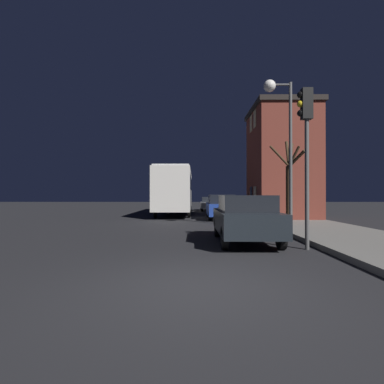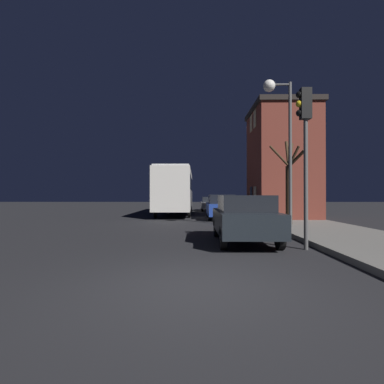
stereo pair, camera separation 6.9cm
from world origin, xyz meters
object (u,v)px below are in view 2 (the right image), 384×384
(car_far_lane, at_px, (210,204))
(streetlamp, at_px, (279,117))
(traffic_light, at_px, (305,134))
(bare_tree, at_px, (289,182))
(bus, at_px, (176,188))
(car_near_lane, at_px, (244,217))
(car_mid_lane, at_px, (221,207))

(car_far_lane, bearing_deg, streetlamp, -82.68)
(streetlamp, height_order, traffic_light, streetlamp)
(bare_tree, bearing_deg, bus, 121.85)
(car_near_lane, bearing_deg, car_far_lane, 90.43)
(traffic_light, bearing_deg, car_near_lane, 140.03)
(car_mid_lane, bearing_deg, bus, 123.57)
(bare_tree, bearing_deg, traffic_light, -103.32)
(traffic_light, distance_m, car_far_lane, 21.08)
(car_near_lane, bearing_deg, traffic_light, -39.97)
(streetlamp, height_order, car_far_lane, streetlamp)
(car_near_lane, relative_size, car_far_lane, 0.98)
(traffic_light, relative_size, bare_tree, 1.11)
(car_far_lane, bearing_deg, traffic_light, -85.34)
(bus, height_order, car_mid_lane, bus)
(bus, xyz_separation_m, car_far_lane, (3.07, 5.06, -1.41))
(traffic_light, relative_size, bus, 0.40)
(streetlamp, distance_m, car_mid_lane, 8.08)
(traffic_light, distance_m, bare_tree, 6.14)
(bus, relative_size, car_mid_lane, 2.58)
(car_near_lane, height_order, car_far_lane, car_near_lane)
(streetlamp, xyz_separation_m, traffic_light, (-0.44, -4.21, -1.60))
(streetlamp, relative_size, car_mid_lane, 1.41)
(car_near_lane, relative_size, car_mid_lane, 0.94)
(bare_tree, bearing_deg, car_mid_lane, 120.09)
(streetlamp, distance_m, traffic_light, 4.53)
(streetlamp, height_order, car_near_lane, streetlamp)
(streetlamp, bearing_deg, bare_tree, 60.20)
(car_far_lane, bearing_deg, bare_tree, -78.34)
(bare_tree, relative_size, car_mid_lane, 0.93)
(traffic_light, xyz_separation_m, bare_tree, (1.39, 5.87, -1.12))
(bare_tree, height_order, car_far_lane, bare_tree)
(bare_tree, bearing_deg, streetlamp, -119.80)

